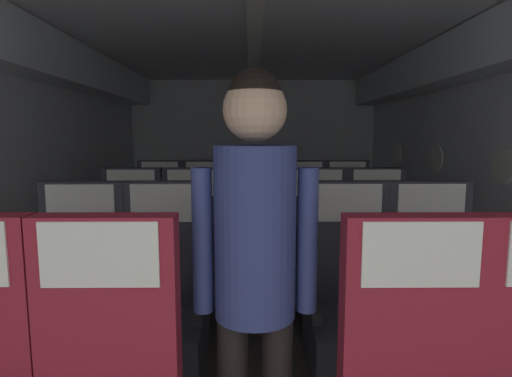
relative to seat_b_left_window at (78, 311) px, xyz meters
name	(u,v)px	position (x,y,z in m)	size (l,w,h in m)	color
ground	(255,321)	(0.92, 0.92, -0.49)	(3.88, 6.90, 0.02)	#3D3833
fuselage_shell	(255,105)	(0.92, 1.21, 1.14)	(3.76, 6.55, 2.26)	silver
seat_b_left_window	(78,311)	(0.00, 0.00, 0.00)	(0.47, 0.52, 1.14)	#38383D
seat_b_left_aisle	(163,310)	(0.44, 0.01, 0.00)	(0.47, 0.52, 1.14)	#38383D
seat_b_right_aisle	(434,309)	(1.85, 0.00, 0.00)	(0.47, 0.52, 1.14)	#38383D
seat_b_right_window	(349,310)	(1.40, 0.01, 0.00)	(0.47, 0.52, 1.14)	#38383D
seat_c_left_window	(130,258)	(-0.01, 0.94, 0.00)	(0.47, 0.52, 1.14)	#38383D
seat_c_left_aisle	(191,257)	(0.44, 0.95, 0.00)	(0.47, 0.52, 1.14)	#38383D
seat_c_right_aisle	(378,257)	(1.84, 0.94, 0.00)	(0.47, 0.52, 1.14)	#38383D
seat_c_right_window	(319,257)	(1.40, 0.94, 0.00)	(0.47, 0.52, 1.14)	#38383D
seat_d_left_window	(159,229)	(-0.01, 1.91, 0.00)	(0.47, 0.52, 1.14)	#38383D
seat_d_left_aisle	(204,229)	(0.43, 1.89, 0.00)	(0.47, 0.52, 1.14)	#38383D
seat_d_right_aisle	(348,228)	(1.84, 1.90, 0.00)	(0.47, 0.52, 1.14)	#38383D
seat_d_right_window	(305,229)	(1.41, 1.89, 0.00)	(0.47, 0.52, 1.14)	#38383D
flight_attendant	(255,251)	(0.91, -0.66, 0.50)	(0.43, 0.28, 1.59)	black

